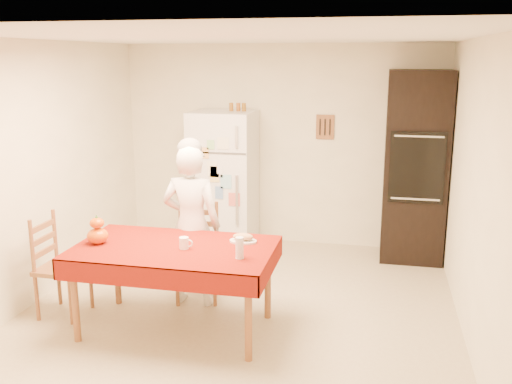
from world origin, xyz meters
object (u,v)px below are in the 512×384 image
(oven_cabinet, at_px, (415,167))
(seated_woman, at_px, (192,225))
(chair_left, at_px, (56,262))
(pumpkin_lower, at_px, (98,236))
(dining_table, at_px, (174,254))
(bread_plate, at_px, (243,241))
(coffee_mug, at_px, (184,243))
(refrigerator, at_px, (224,180))
(chair_far, at_px, (198,248))
(wine_glass, at_px, (240,248))

(oven_cabinet, relative_size, seated_woman, 1.41)
(chair_left, xyz_separation_m, pumpkin_lower, (0.50, -0.12, 0.32))
(dining_table, xyz_separation_m, bread_plate, (0.55, 0.24, 0.08))
(oven_cabinet, relative_size, dining_table, 1.29)
(dining_table, relative_size, coffee_mug, 17.00)
(chair_left, height_order, seated_woman, seated_woman)
(refrigerator, height_order, oven_cabinet, oven_cabinet)
(chair_far, height_order, bread_plate, chair_far)
(bread_plate, bearing_deg, chair_left, -174.18)
(seated_woman, bearing_deg, bread_plate, 151.23)
(pumpkin_lower, xyz_separation_m, bread_plate, (1.22, 0.30, -0.06))
(seated_woman, distance_m, pumpkin_lower, 0.90)
(seated_woman, bearing_deg, chair_far, -92.55)
(dining_table, bearing_deg, wine_glass, -14.62)
(oven_cabinet, xyz_separation_m, wine_glass, (-1.47, -2.49, -0.25))
(oven_cabinet, distance_m, coffee_mug, 3.10)
(coffee_mug, bearing_deg, wine_glass, -13.81)
(chair_left, bearing_deg, seated_woman, -65.21)
(dining_table, height_order, wine_glass, wine_glass)
(refrigerator, height_order, pumpkin_lower, refrigerator)
(wine_glass, relative_size, bread_plate, 0.73)
(oven_cabinet, height_order, wine_glass, oven_cabinet)
(oven_cabinet, bearing_deg, coffee_mug, -129.96)
(chair_far, relative_size, pumpkin_lower, 5.16)
(chair_far, bearing_deg, chair_left, -162.22)
(seated_woman, height_order, coffee_mug, seated_woman)
(dining_table, height_order, bread_plate, bread_plate)
(oven_cabinet, relative_size, wine_glass, 12.50)
(dining_table, distance_m, pumpkin_lower, 0.69)
(coffee_mug, distance_m, bread_plate, 0.53)
(oven_cabinet, relative_size, pumpkin_lower, 11.96)
(refrigerator, distance_m, coffee_mug, 2.34)
(oven_cabinet, xyz_separation_m, bread_plate, (-1.54, -2.09, -0.33))
(coffee_mug, distance_m, pumpkin_lower, 0.78)
(oven_cabinet, xyz_separation_m, pumpkin_lower, (-2.76, -2.39, -0.27))
(seated_woman, xyz_separation_m, coffee_mug, (0.14, -0.61, 0.03))
(seated_woman, height_order, bread_plate, seated_woman)
(coffee_mug, height_order, pumpkin_lower, pumpkin_lower)
(refrigerator, xyz_separation_m, chair_far, (0.17, -1.57, -0.34))
(oven_cabinet, height_order, bread_plate, oven_cabinet)
(coffee_mug, relative_size, bread_plate, 0.42)
(dining_table, xyz_separation_m, seated_woman, (-0.04, 0.57, 0.09))
(oven_cabinet, distance_m, chair_far, 2.72)
(seated_woman, distance_m, wine_glass, 0.99)
(chair_far, height_order, seated_woman, seated_woman)
(refrigerator, bearing_deg, coffee_mug, -82.74)
(seated_woman, relative_size, bread_plate, 6.49)
(oven_cabinet, relative_size, bread_plate, 9.17)
(refrigerator, bearing_deg, pumpkin_lower, -101.57)
(pumpkin_lower, bearing_deg, chair_left, 166.12)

